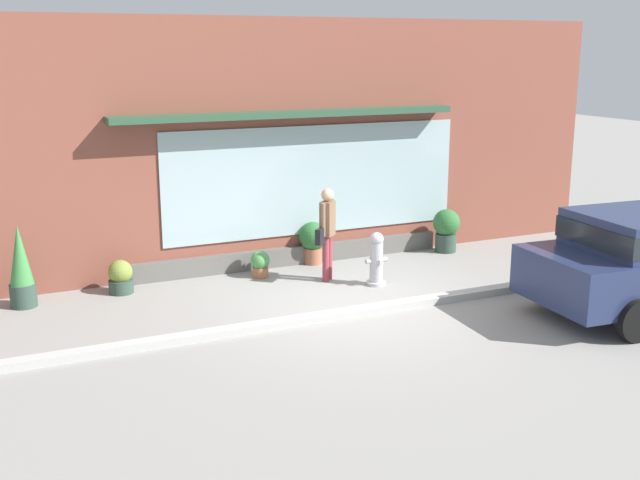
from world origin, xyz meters
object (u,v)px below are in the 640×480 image
(potted_plant_trailing_edge, at_px, (21,268))
(potted_plant_near_hydrant, at_px, (446,228))
(potted_plant_by_entrance, at_px, (121,277))
(potted_plant_window_center, at_px, (313,240))
(fire_hydrant, at_px, (376,259))
(potted_plant_doorstep, at_px, (260,264))
(pedestrian_with_handbag, at_px, (327,228))

(potted_plant_trailing_edge, xyz_separation_m, potted_plant_near_hydrant, (8.26, 0.11, -0.17))
(potted_plant_by_entrance, relative_size, potted_plant_window_center, 0.70)
(fire_hydrant, bearing_deg, potted_plant_doorstep, 142.62)
(potted_plant_by_entrance, height_order, potted_plant_window_center, potted_plant_window_center)
(potted_plant_by_entrance, distance_m, potted_plant_near_hydrant, 6.68)
(potted_plant_trailing_edge, relative_size, potted_plant_by_entrance, 2.35)
(fire_hydrant, xyz_separation_m, potted_plant_by_entrance, (-4.24, 1.42, -0.19))
(pedestrian_with_handbag, relative_size, potted_plant_near_hydrant, 1.90)
(pedestrian_with_handbag, xyz_separation_m, potted_plant_by_entrance, (-3.54, 0.82, -0.70))
(potted_plant_doorstep, relative_size, potted_plant_window_center, 0.60)
(fire_hydrant, height_order, pedestrian_with_handbag, pedestrian_with_handbag)
(potted_plant_doorstep, relative_size, potted_plant_near_hydrant, 0.56)
(fire_hydrant, distance_m, potted_plant_trailing_edge, 5.98)
(pedestrian_with_handbag, distance_m, potted_plant_near_hydrant, 3.28)
(fire_hydrant, height_order, potted_plant_trailing_edge, potted_plant_trailing_edge)
(pedestrian_with_handbag, xyz_separation_m, potted_plant_window_center, (0.24, 1.16, -0.51))
(potted_plant_doorstep, distance_m, potted_plant_window_center, 1.36)
(fire_hydrant, xyz_separation_m, pedestrian_with_handbag, (-0.69, 0.60, 0.51))
(potted_plant_by_entrance, relative_size, potted_plant_near_hydrant, 0.66)
(potted_plant_trailing_edge, bearing_deg, potted_plant_near_hydrant, 0.75)
(potted_plant_trailing_edge, bearing_deg, potted_plant_by_entrance, 2.76)
(fire_hydrant, relative_size, potted_plant_by_entrance, 1.64)
(fire_hydrant, bearing_deg, potted_plant_by_entrance, 161.48)
(fire_hydrant, xyz_separation_m, potted_plant_trailing_edge, (-5.82, 1.34, 0.18))
(potted_plant_trailing_edge, distance_m, potted_plant_near_hydrant, 8.26)
(pedestrian_with_handbag, xyz_separation_m, potted_plant_near_hydrant, (3.13, 0.85, -0.49))
(potted_plant_trailing_edge, relative_size, potted_plant_window_center, 1.65)
(potted_plant_doorstep, bearing_deg, fire_hydrant, -37.38)
(potted_plant_by_entrance, distance_m, potted_plant_window_center, 3.80)
(pedestrian_with_handbag, bearing_deg, potted_plant_doorstep, -76.97)
(potted_plant_doorstep, xyz_separation_m, potted_plant_by_entrance, (-2.52, 0.11, 0.03))
(potted_plant_near_hydrant, height_order, potted_plant_window_center, potted_plant_near_hydrant)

